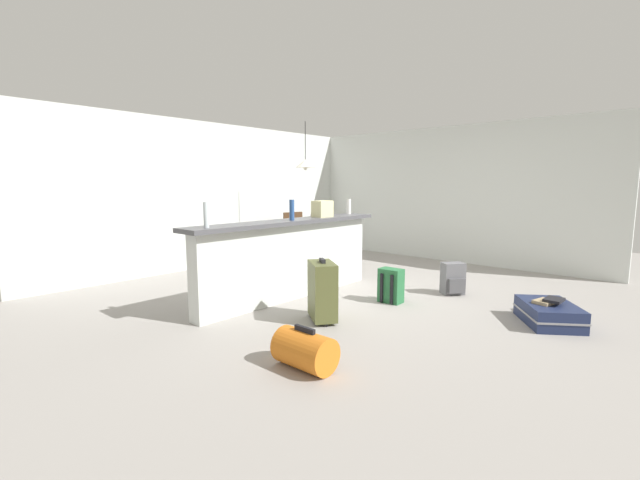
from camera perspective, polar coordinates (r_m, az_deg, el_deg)
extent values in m
cube|color=gray|center=(5.73, 4.88, -7.29)|extent=(13.00, 13.00, 0.05)
cube|color=silver|center=(7.75, -13.46, 5.98)|extent=(6.60, 0.10, 2.50)
cube|color=silver|center=(8.31, 16.06, 5.99)|extent=(0.10, 6.00, 2.50)
cube|color=silver|center=(5.33, -4.02, -2.89)|extent=(2.80, 0.20, 0.95)
cube|color=#4C4C51|center=(5.26, -4.07, 2.48)|extent=(2.96, 0.40, 0.05)
cylinder|color=silver|center=(4.46, -15.24, 3.32)|extent=(0.06, 0.06, 0.26)
cylinder|color=#284C89|center=(5.18, -3.86, 4.10)|extent=(0.06, 0.06, 0.25)
cylinder|color=silver|center=(6.27, 3.93, 4.57)|extent=(0.07, 0.07, 0.22)
cube|color=beige|center=(5.70, 0.32, 4.27)|extent=(0.26, 0.18, 0.22)
cube|color=#332319|center=(7.43, -1.74, 2.02)|extent=(1.10, 0.80, 0.04)
cylinder|color=#332319|center=(6.89, -2.48, -1.53)|extent=(0.06, 0.06, 0.70)
cylinder|color=#332319|center=(7.62, 2.67, -0.65)|extent=(0.06, 0.06, 0.70)
cylinder|color=#332319|center=(7.38, -6.27, -0.96)|extent=(0.06, 0.06, 0.70)
cylinder|color=#332319|center=(8.06, -1.09, -0.18)|extent=(0.06, 0.06, 0.70)
cube|color=#4C331E|center=(6.98, 1.39, -0.74)|extent=(0.44, 0.44, 0.04)
cube|color=#4C331E|center=(7.08, 0.39, 1.50)|extent=(0.40, 0.08, 0.48)
cylinder|color=#4C331E|center=(6.80, 1.34, -2.89)|extent=(0.04, 0.04, 0.41)
cylinder|color=#4C331E|center=(7.02, 3.23, -2.57)|extent=(0.04, 0.04, 0.41)
cylinder|color=#4C331E|center=(7.03, -0.47, -2.54)|extent=(0.04, 0.04, 0.41)
cylinder|color=#4C331E|center=(7.24, 1.42, -2.24)|extent=(0.04, 0.04, 0.41)
cube|color=#4C331E|center=(7.96, -4.38, 0.29)|extent=(0.47, 0.47, 0.04)
cube|color=#4C331E|center=(7.78, -3.69, 2.05)|extent=(0.40, 0.12, 0.48)
cylinder|color=#4C331E|center=(8.21, -4.02, -1.07)|extent=(0.04, 0.04, 0.41)
cylinder|color=#4C331E|center=(8.05, -5.94, -1.27)|extent=(0.04, 0.04, 0.41)
cylinder|color=#4C331E|center=(7.95, -2.77, -1.35)|extent=(0.04, 0.04, 0.41)
cylinder|color=#4C331E|center=(7.78, -4.73, -1.57)|extent=(0.04, 0.04, 0.41)
cylinder|color=black|center=(7.34, -2.02, 13.32)|extent=(0.01, 0.01, 0.65)
cone|color=white|center=(7.31, -2.00, 10.38)|extent=(0.34, 0.34, 0.14)
sphere|color=white|center=(7.31, -2.00, 9.75)|extent=(0.07, 0.07, 0.07)
cube|color=#1E284C|center=(5.02, 28.71, -8.77)|extent=(0.83, 0.78, 0.22)
cube|color=gray|center=(5.02, 28.71, -8.77)|extent=(0.85, 0.80, 0.02)
cube|color=#2D2D33|center=(5.39, 27.08, -7.59)|extent=(0.22, 0.23, 0.02)
cube|color=slate|center=(5.82, 17.63, -5.01)|extent=(0.33, 0.32, 0.42)
cube|color=#515155|center=(5.74, 18.10, -5.95)|extent=(0.21, 0.18, 0.19)
cube|color=black|center=(5.88, 16.56, -5.04)|extent=(0.04, 0.04, 0.36)
cube|color=black|center=(5.94, 17.78, -4.96)|extent=(0.04, 0.04, 0.36)
cylinder|color=orange|center=(3.41, -2.08, -14.76)|extent=(0.30, 0.48, 0.30)
cube|color=black|center=(3.35, -2.09, -12.07)|extent=(0.03, 0.20, 0.04)
cube|color=#51562D|center=(4.46, 0.32, -6.87)|extent=(0.45, 0.50, 0.60)
cylinder|color=black|center=(4.72, -0.18, -9.83)|extent=(0.06, 0.07, 0.06)
cylinder|color=black|center=(4.37, 0.85, -11.29)|extent=(0.06, 0.07, 0.06)
cube|color=#232328|center=(4.39, 0.32, -2.83)|extent=(0.12, 0.14, 0.04)
cube|color=#286B3D|center=(5.24, 9.62, -6.13)|extent=(0.19, 0.28, 0.42)
cube|color=#205530|center=(5.35, 10.21, -6.66)|extent=(0.07, 0.22, 0.19)
cube|color=black|center=(5.13, 9.72, -6.68)|extent=(0.02, 0.04, 0.36)
cube|color=black|center=(5.20, 8.39, -6.46)|extent=(0.02, 0.04, 0.36)
cube|color=tan|center=(4.97, 28.28, -7.41)|extent=(0.25, 0.21, 0.03)
cube|color=black|center=(4.97, 29.25, -7.11)|extent=(0.23, 0.17, 0.03)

